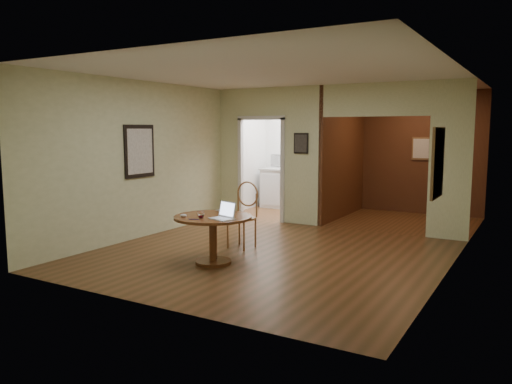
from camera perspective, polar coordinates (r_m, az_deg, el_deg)
The scene contains 11 objects.
floor at distance 7.52m, azimuth 1.18°, elevation -7.24°, with size 5.00×5.00×0.00m, color #472D14.
room_shell at distance 10.30m, azimuth 7.27°, elevation 3.87°, with size 5.20×7.50×5.00m.
dining_table at distance 6.99m, azimuth -4.94°, elevation -4.16°, with size 1.08×1.08×0.68m.
chair at distance 7.93m, azimuth -1.39°, elevation -2.18°, with size 0.47×0.47×1.05m.
open_laptop at distance 6.72m, azimuth -3.62°, elevation -2.54°, with size 0.37×0.36×0.23m.
closed_laptop at distance 7.25m, azimuth -3.72°, elevation -2.24°, with size 0.30×0.19×0.02m, color silver.
mouse at distance 6.92m, azimuth -8.30°, elevation -2.67°, with size 0.10×0.06×0.04m, color silver.
wine_glass at distance 6.81m, azimuth -6.32°, elevation -2.52°, with size 0.10×0.10×0.11m, color white, non-canonical shape.
pen at distance 6.71m, azimuth -7.14°, elevation -3.11°, with size 0.01×0.01×0.14m, color #0C1259.
kitchen_cabinet at distance 11.73m, azimuth 5.33°, elevation 0.31°, with size 2.06×0.60×0.94m.
grocery_bag at distance 11.41m, azimuth 8.41°, elevation 3.26°, with size 0.33×0.28×0.33m, color tan.
Camera 1 is at (3.52, -6.38, 1.88)m, focal length 35.00 mm.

